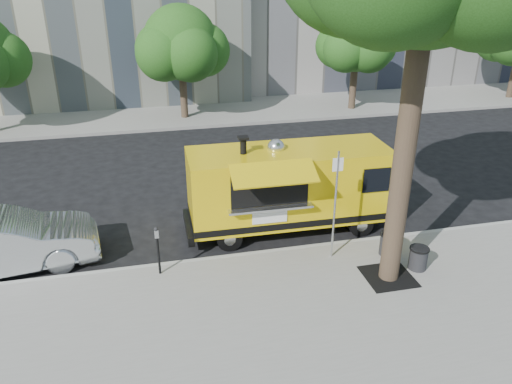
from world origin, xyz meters
TOP-DOWN VIEW (x-y plane):
  - ground at (0.00, 0.00)m, footprint 120.00×120.00m
  - sidewalk at (0.00, -4.00)m, footprint 60.00×6.00m
  - curb at (0.00, -0.93)m, footprint 60.00×0.14m
  - far_sidewalk at (0.00, 13.50)m, footprint 60.00×5.00m
  - tree_well at (2.60, -2.80)m, footprint 1.20×1.20m
  - far_tree_b at (-1.00, 12.70)m, footprint 3.60×3.60m
  - far_tree_c at (8.00, 12.40)m, footprint 3.24×3.24m
  - sign_post at (1.55, -1.55)m, footprint 0.28×0.06m
  - parking_meter at (-3.00, -1.35)m, footprint 0.11×0.11m
  - food_truck at (0.87, 0.40)m, footprint 6.14×2.85m
  - sedan at (-6.92, 0.00)m, footprint 4.94×2.27m
  - trash_bin_left at (3.08, -1.80)m, footprint 0.52×0.52m
  - trash_bin_right at (3.50, -2.61)m, footprint 0.50×0.50m

SIDE VIEW (x-z plane):
  - ground at x=0.00m, z-range 0.00..0.00m
  - sidewalk at x=0.00m, z-range 0.00..0.15m
  - curb at x=0.00m, z-range -0.01..0.15m
  - far_sidewalk at x=0.00m, z-range 0.00..0.15m
  - tree_well at x=2.60m, z-range 0.14..0.17m
  - trash_bin_right at x=3.50m, z-range 0.17..0.77m
  - trash_bin_left at x=3.08m, z-range 0.17..0.80m
  - sedan at x=-6.92m, z-range 0.00..1.57m
  - parking_meter at x=-3.00m, z-range 0.31..1.65m
  - food_truck at x=0.87m, z-range -0.09..2.91m
  - sign_post at x=1.55m, z-range 0.35..3.35m
  - far_tree_c at x=8.00m, z-range 1.11..6.32m
  - far_tree_b at x=-1.00m, z-range 1.08..6.58m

